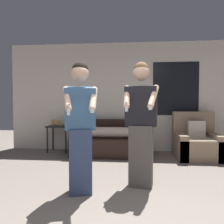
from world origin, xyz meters
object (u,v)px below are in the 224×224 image
(side_table, at_px, (59,129))
(person_right, at_px, (141,123))
(armchair, at_px, (196,143))
(person_left, at_px, (80,126))
(couch, at_px, (110,142))

(side_table, height_order, person_right, person_right)
(armchair, height_order, person_right, person_right)
(armchair, xyz_separation_m, side_table, (-3.21, 0.29, 0.23))
(armchair, distance_m, person_left, 3.04)
(couch, height_order, side_table, couch)
(side_table, distance_m, person_right, 2.87)
(couch, relative_size, armchair, 1.71)
(couch, distance_m, person_right, 2.10)
(couch, distance_m, person_left, 2.31)
(person_left, xyz_separation_m, person_right, (0.80, 0.32, 0.02))
(side_table, relative_size, person_left, 0.46)
(couch, height_order, person_right, person_right)
(side_table, xyz_separation_m, person_left, (1.12, -2.43, 0.35))
(side_table, bearing_deg, couch, -8.86)
(person_left, height_order, person_right, person_right)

